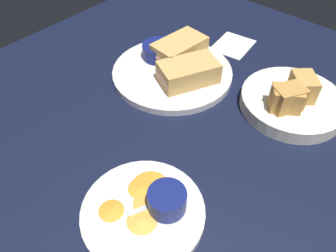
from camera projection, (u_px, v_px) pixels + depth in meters
ground_plane at (192, 122)px, 71.94cm from camera, size 110.00×110.00×3.00cm
plate_sandwich_main at (172, 73)px, 80.38cm from camera, size 28.71×28.71×1.60cm
sandwich_half_near at (188, 72)px, 75.21cm from camera, size 15.02×12.54×4.80cm
sandwich_half_far at (179, 49)px, 81.69cm from camera, size 13.92×8.92×4.80cm
ramekin_dark_sauce at (158, 50)px, 82.26cm from camera, size 7.91×7.91×3.55cm
spoon_by_dark_ramekin at (166, 69)px, 79.40cm from camera, size 6.25×9.27×0.80cm
plate_chips_companion at (143, 213)px, 54.10cm from camera, size 20.17×20.17×1.60cm
ramekin_light_gravy at (167, 200)px, 52.52cm from camera, size 6.27×6.27×3.76cm
spoon_by_gravy_ramekin at (168, 199)px, 54.51cm from camera, size 9.54×5.58×0.80cm
plantain_chip_scatter at (143, 198)px, 54.67cm from camera, size 14.01×10.80×0.60cm
bread_basket_rear at (292, 101)px, 70.85cm from camera, size 21.89×21.89×8.17cm
paper_napkin_folded at (233, 45)px, 90.05cm from camera, size 12.06×10.33×0.40cm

